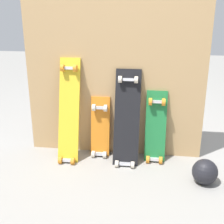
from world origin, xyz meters
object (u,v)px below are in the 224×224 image
skateboard_orange (100,131)px  skateboard_black (127,122)px  rubber_ball (205,172)px  skateboard_yellow (69,115)px  skateboard_green (156,130)px

skateboard_orange → skateboard_black: size_ratio=0.70×
skateboard_orange → rubber_ball: size_ratio=3.09×
skateboard_yellow → skateboard_orange: skateboard_yellow is taller
skateboard_orange → skateboard_green: size_ratio=0.89×
skateboard_yellow → skateboard_black: 0.50m
skateboard_black → rubber_ball: size_ratio=4.43×
skateboard_black → rubber_ball: 0.73m
skateboard_green → rubber_ball: size_ratio=3.48×
skateboard_black → skateboard_yellow: bearing=-179.5°
skateboard_green → rubber_ball: bearing=-41.7°
skateboard_yellow → skateboard_black: bearing=0.5°
skateboard_yellow → skateboard_black: (0.50, 0.00, -0.04)m
skateboard_black → rubber_ball: skateboard_black is taller
skateboard_yellow → skateboard_green: skateboard_yellow is taller
skateboard_orange → rubber_ball: (0.86, -0.36, -0.14)m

